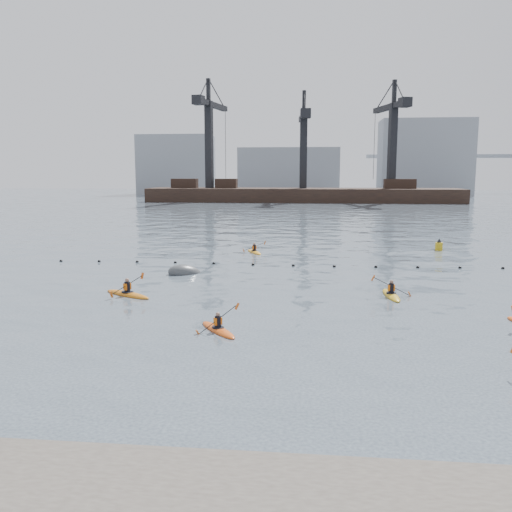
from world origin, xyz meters
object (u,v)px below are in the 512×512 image
object	(u,v)px
mooring_buoy	(185,273)
nav_buoy	(439,246)
kayaker_5	(254,252)
kayaker_0	(218,329)
kayaker_2	(128,293)
kayaker_3	(391,294)

from	to	relation	value
mooring_buoy	nav_buoy	world-z (taller)	nav_buoy
kayaker_5	nav_buoy	world-z (taller)	nav_buoy
kayaker_0	kayaker_2	size ratio (longest dim) A/B	0.82
kayaker_3	kayaker_0	bearing A→B (deg)	-143.18
kayaker_3	kayaker_5	xyz separation A→B (m)	(-9.39, 15.61, -0.01)
kayaker_0	kayaker_5	xyz separation A→B (m)	(-0.91, 23.24, 0.00)
kayaker_2	mooring_buoy	bearing A→B (deg)	17.61
kayaker_3	kayaker_2	bearing A→B (deg)	-179.90
kayaker_5	kayaker_2	bearing A→B (deg)	-132.61
kayaker_0	nav_buoy	world-z (taller)	kayaker_0
kayaker_5	mooring_buoy	distance (m)	10.76
kayaker_0	kayaker_5	world-z (taller)	kayaker_0
kayaker_2	kayaker_3	size ratio (longest dim) A/B	1.01
kayaker_0	kayaker_2	xyz separation A→B (m)	(-6.26, 6.27, 0.02)
kayaker_0	kayaker_3	distance (m)	11.41
kayaker_3	kayaker_5	world-z (taller)	kayaker_3
kayaker_5	nav_buoy	size ratio (longest dim) A/B	2.54
mooring_buoy	kayaker_0	bearing A→B (deg)	-70.68
kayaker_3	mooring_buoy	size ratio (longest dim) A/B	1.35
kayaker_3	kayaker_5	distance (m)	18.22
kayaker_0	mooring_buoy	world-z (taller)	kayaker_0
kayaker_2	nav_buoy	bearing A→B (deg)	-15.65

